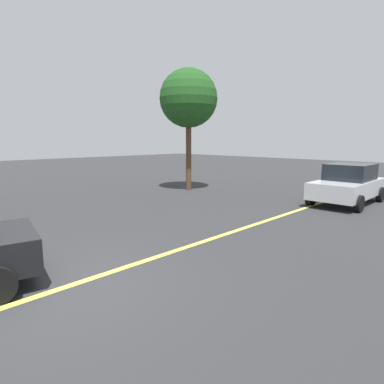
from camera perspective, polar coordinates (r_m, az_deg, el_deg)
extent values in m
plane|color=#2D2D30|center=(6.34, -23.40, -16.02)|extent=(80.00, 80.00, 0.00)
cube|color=#E0D14C|center=(7.82, -2.24, -10.29)|extent=(28.00, 0.16, 0.01)
cube|color=#B7BABF|center=(14.66, 26.16, 0.64)|extent=(4.14, 1.84, 0.67)
cube|color=black|center=(14.78, 26.60, 3.28)|extent=(1.99, 1.61, 0.67)
cylinder|color=black|center=(13.12, 27.84, -1.88)|extent=(0.64, 0.22, 0.64)
cylinder|color=black|center=(13.73, 20.61, -0.94)|extent=(0.64, 0.22, 0.64)
cylinder|color=black|center=(15.80, 30.80, -0.38)|extent=(0.64, 0.22, 0.64)
cylinder|color=black|center=(16.31, 24.64, 0.36)|extent=(0.64, 0.22, 0.64)
cylinder|color=#513823|center=(16.68, -0.62, 7.04)|extent=(0.28, 0.28, 3.91)
sphere|color=#1E4C1C|center=(16.79, -0.63, 16.53)|extent=(2.96, 2.96, 2.96)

